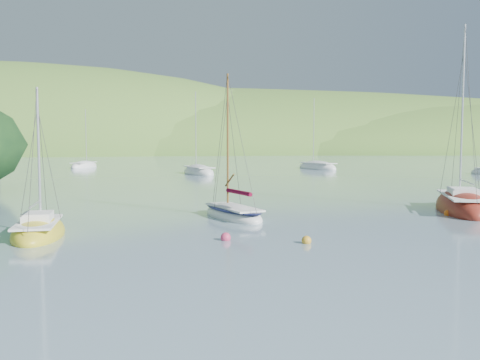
{
  "coord_description": "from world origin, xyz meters",
  "views": [
    {
      "loc": [
        -4.26,
        -21.37,
        4.5
      ],
      "look_at": [
        -0.6,
        8.0,
        2.2
      ],
      "focal_mm": 40.0,
      "sensor_mm": 36.0,
      "label": 1
    }
  ],
  "objects": [
    {
      "name": "distant_sloop_b",
      "position": [
        16.8,
        55.24,
        0.19
      ],
      "size": [
        5.66,
        8.46,
        11.41
      ],
      "rotation": [
        0.0,
        0.0,
        0.39
      ],
      "color": "white",
      "rests_on": "ground"
    },
    {
      "name": "ground",
      "position": [
        0.0,
        0.0,
        0.0
      ],
      "size": [
        700.0,
        700.0,
        0.0
      ],
      "primitive_type": "plane",
      "color": "#7696A3",
      "rests_on": "ground"
    },
    {
      "name": "daysailer_white",
      "position": [
        -0.91,
        8.63,
        0.21
      ],
      "size": [
        3.96,
        6.09,
        8.79
      ],
      "rotation": [
        0.0,
        0.0,
        0.36
      ],
      "color": "white",
      "rests_on": "ground"
    },
    {
      "name": "shoreline_hills",
      "position": [
        -9.66,
        172.42,
        0.0
      ],
      "size": [
        690.0,
        135.0,
        56.0
      ],
      "color": "#406C29",
      "rests_on": "ground"
    },
    {
      "name": "distant_sloop_c",
      "position": [
        -18.04,
        63.65,
        0.17
      ],
      "size": [
        4.49,
        7.31,
        9.85
      ],
      "rotation": [
        0.0,
        0.0,
        -0.32
      ],
      "color": "white",
      "rests_on": "ground"
    },
    {
      "name": "mooring_buoys",
      "position": [
        2.87,
        3.23,
        0.12
      ],
      "size": [
        14.07,
        7.53,
        0.46
      ],
      "color": "gold",
      "rests_on": "ground"
    },
    {
      "name": "distant_sloop_a",
      "position": [
        -1.12,
        46.32,
        0.19
      ],
      "size": [
        5.01,
        8.45,
        11.39
      ],
      "rotation": [
        0.0,
        0.0,
        0.29
      ],
      "color": "white",
      "rests_on": "ground"
    },
    {
      "name": "sloop_red",
      "position": [
        13.52,
        9.58,
        0.23
      ],
      "size": [
        5.61,
        9.02,
        12.62
      ],
      "rotation": [
        0.0,
        0.0,
        -0.34
      ],
      "color": "maroon",
      "rests_on": "ground"
    },
    {
      "name": "sailboat_yellow",
      "position": [
        -10.48,
        4.0,
        0.18
      ],
      "size": [
        2.73,
        5.86,
        7.56
      ],
      "rotation": [
        0.0,
        0.0,
        0.08
      ],
      "color": "gold",
      "rests_on": "ground"
    }
  ]
}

